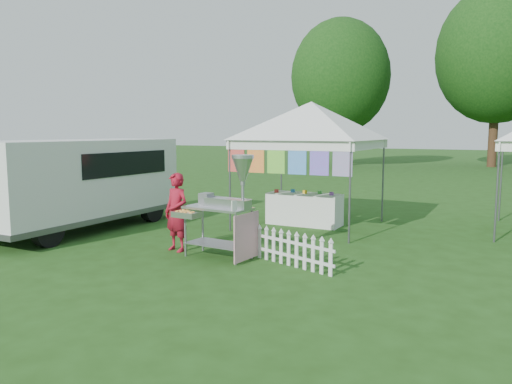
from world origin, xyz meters
The scene contains 9 objects.
ground centered at (0.00, 0.00, 0.00)m, with size 120.00×120.00×0.00m, color #224614.
canopy_main centered at (0.00, 3.49, 2.99)m, with size 4.24×4.24×3.45m.
tree_left centered at (-6.00, 24.00, 5.83)m, with size 6.40×6.40×9.53m.
tree_mid centered at (3.00, 28.00, 7.14)m, with size 7.60×7.60×11.52m.
donut_cart centered at (-0.16, -0.18, 1.11)m, with size 1.42×0.88×1.89m.
vendor centered at (-1.34, -0.09, 0.76)m, with size 0.55×0.36×1.51m, color maroon.
cargo_van centered at (-4.67, 0.71, 1.13)m, with size 2.05×5.06×2.10m.
picket_fence centered at (1.10, -0.11, 0.29)m, with size 1.71×0.60×0.56m.
display_table centered at (-0.18, 3.57, 0.39)m, with size 1.80×0.70×0.78m, color white.
Camera 1 is at (4.39, -7.75, 2.30)m, focal length 35.00 mm.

